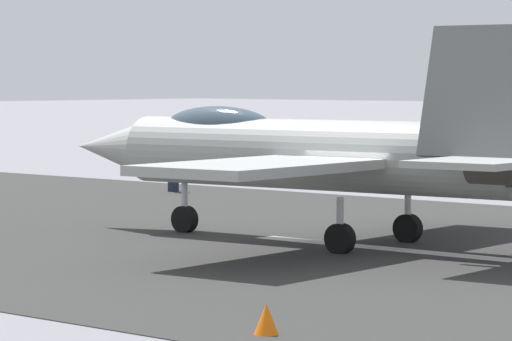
# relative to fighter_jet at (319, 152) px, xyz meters

# --- Properties ---
(ground_plane) EXTENTS (400.00, 400.00, 0.00)m
(ground_plane) POSITION_rel_fighter_jet_xyz_m (-1.53, -0.12, -2.40)
(ground_plane) COLOR gray
(runway_strip) EXTENTS (240.00, 26.00, 0.02)m
(runway_strip) POSITION_rel_fighter_jet_xyz_m (-1.55, -0.12, -2.39)
(runway_strip) COLOR #31312F
(runway_strip) RESTS_ON ground
(fighter_jet) EXTENTS (16.15, 13.97, 5.60)m
(fighter_jet) POSITION_rel_fighter_jet_xyz_m (0.00, 0.00, 0.00)
(fighter_jet) COLOR #A2A4A1
(fighter_jet) RESTS_ON ground
(crew_person) EXTENTS (0.36, 0.69, 1.62)m
(crew_person) POSITION_rel_fighter_jet_xyz_m (15.50, -10.06, -1.60)
(crew_person) COLOR #1E2338
(crew_person) RESTS_ON ground
(marker_cone_near) EXTENTS (0.44, 0.44, 0.55)m
(marker_cone_near) POSITION_rel_fighter_jet_xyz_m (-8.30, 11.46, -2.13)
(marker_cone_near) COLOR orange
(marker_cone_near) RESTS_ON ground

